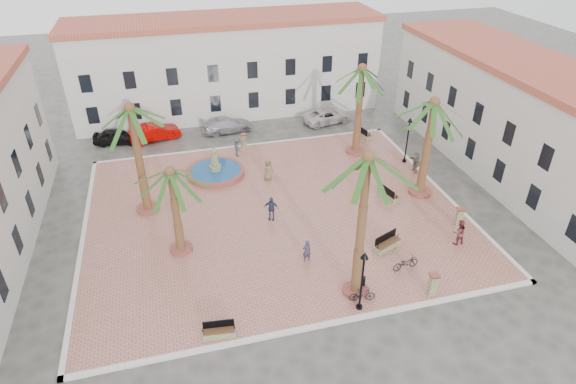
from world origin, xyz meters
name	(u,v)px	position (x,y,z in m)	size (l,w,h in m)	color
ground	(275,213)	(0.00, 0.00, 0.00)	(120.00, 120.00, 0.00)	#56544F
plaza	(275,212)	(0.00, 0.00, 0.07)	(26.00, 22.00, 0.15)	#BE7465
kerb_n	(246,146)	(0.00, 11.00, 0.08)	(26.30, 0.30, 0.16)	silver
kerb_s	(323,325)	(0.00, -11.00, 0.08)	(26.30, 0.30, 0.16)	silver
kerb_e	(437,188)	(13.00, 0.00, 0.08)	(0.30, 22.30, 0.16)	silver
kerb_w	(83,240)	(-13.00, 0.00, 0.08)	(0.30, 22.30, 0.16)	silver
building_north	(228,65)	(0.00, 19.99, 4.77)	(30.40, 7.40, 9.50)	silver
building_east	(513,116)	(19.99, 2.00, 4.52)	(7.40, 26.40, 9.00)	silver
fountain	(216,171)	(-3.36, 6.33, 0.47)	(4.59, 4.59, 2.37)	#A24F44
palm_nw	(132,120)	(-8.75, 2.49, 7.10)	(5.21, 5.21, 8.18)	#A24F44
palm_sw	(171,182)	(-6.78, -2.75, 5.17)	(4.62, 4.62, 6.06)	#A24F44
palm_s	(367,173)	(2.53, -9.15, 7.98)	(4.74, 4.74, 9.03)	#A24F44
palm_e	(433,114)	(11.23, -0.43, 6.57)	(5.52, 5.52, 7.68)	#A24F44
palm_ne	(361,79)	(9.03, 7.13, 6.80)	(5.36, 5.36, 7.90)	#A24F44
bench_s	(219,332)	(-5.41, -10.38, 0.40)	(1.75, 0.71, 0.90)	#84875B
bench_se	(387,245)	(5.98, -5.98, 0.45)	(2.07, 1.33, 1.05)	#84875B
bench_e	(388,195)	(8.57, -0.46, 0.44)	(1.05, 2.00, 1.01)	#84875B
bench_ne	(363,134)	(10.82, 9.83, 0.45)	(1.03, 2.08, 1.05)	#84875B
lamppost_s	(363,271)	(2.28, -10.40, 2.80)	(0.43, 0.43, 3.91)	black
lamppost_e	(408,132)	(12.40, 4.46, 2.87)	(0.44, 0.44, 4.02)	black
bollard_se	(433,284)	(6.65, -10.40, 0.88)	(0.55, 0.55, 1.41)	#84875B
bollard_n	(244,141)	(-0.30, 10.40, 0.87)	(0.56, 0.56, 1.40)	#84875B
bollard_e	(459,217)	(11.72, -4.92, 0.87)	(0.60, 0.60, 1.39)	#84875B
litter_bin	(362,282)	(3.04, -8.90, 0.52)	(0.38, 0.38, 0.73)	black
cyclist_a	(307,251)	(0.64, -5.82, 0.93)	(0.57, 0.37, 1.56)	#32354B
bicycle_a	(406,263)	(6.19, -8.07, 0.61)	(0.60, 1.73, 0.91)	black
cyclist_b	(459,232)	(10.57, -6.67, 1.06)	(0.88, 0.69, 1.81)	brown
bicycle_b	(362,295)	(2.63, -9.92, 0.60)	(0.42, 1.49, 0.90)	black
pedestrian_fountain_a	(268,170)	(0.57, 4.51, 1.04)	(0.87, 0.56, 1.77)	#796547
pedestrian_fountain_b	(271,208)	(-0.44, -0.90, 1.04)	(1.04, 0.43, 1.77)	#2C334F
pedestrian_north	(237,147)	(-1.08, 9.11, 1.02)	(1.13, 0.65, 1.75)	#434348
pedestrian_east	(416,162)	(12.40, 2.68, 1.02)	(1.61, 0.51, 1.73)	#6C5E53
car_black	(116,136)	(-11.27, 14.67, 0.70)	(1.65, 4.09, 1.39)	black
car_red	(155,132)	(-7.88, 14.52, 0.76)	(1.61, 4.62, 1.52)	#B80400
car_silver	(227,125)	(-1.12, 14.60, 0.69)	(1.94, 4.76, 1.38)	#B5B3BC
car_white	(327,116)	(8.81, 14.27, 0.69)	(2.28, 4.95, 1.37)	silver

